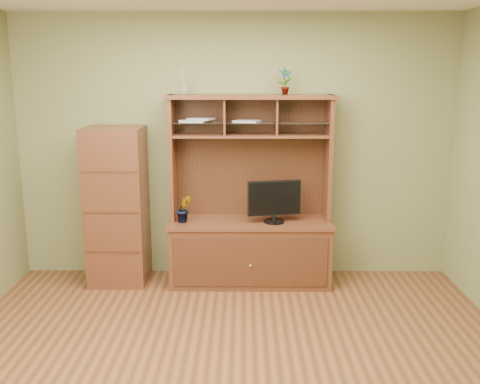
{
  "coord_description": "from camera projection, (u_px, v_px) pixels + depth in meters",
  "views": [
    {
      "loc": [
        0.09,
        -3.49,
        2.11
      ],
      "look_at": [
        0.06,
        1.2,
        1.06
      ],
      "focal_mm": 40.0,
      "sensor_mm": 36.0,
      "label": 1
    }
  ],
  "objects": [
    {
      "name": "room",
      "position": [
        230.0,
        189.0,
        3.57
      ],
      "size": [
        4.54,
        4.04,
        2.74
      ],
      "color": "#4F2D16",
      "rests_on": "ground"
    },
    {
      "name": "media_hutch",
      "position": [
        250.0,
        232.0,
        5.44
      ],
      "size": [
        1.66,
        0.61,
        1.9
      ],
      "color": "#411F12",
      "rests_on": "room"
    },
    {
      "name": "monitor",
      "position": [
        274.0,
        201.0,
        5.28
      ],
      "size": [
        0.53,
        0.21,
        0.42
      ],
      "rotation": [
        0.0,
        0.0,
        0.2
      ],
      "color": "black",
      "rests_on": "media_hutch"
    },
    {
      "name": "orchid_plant",
      "position": [
        184.0,
        209.0,
        5.3
      ],
      "size": [
        0.18,
        0.15,
        0.28
      ],
      "primitive_type": "imported",
      "rotation": [
        0.0,
        0.0,
        0.22
      ],
      "color": "#316021",
      "rests_on": "media_hutch"
    },
    {
      "name": "top_plant",
      "position": [
        285.0,
        81.0,
        5.18
      ],
      "size": [
        0.16,
        0.13,
        0.26
      ],
      "primitive_type": "imported",
      "rotation": [
        0.0,
        0.0,
        0.33
      ],
      "color": "#2A6523",
      "rests_on": "media_hutch"
    },
    {
      "name": "reed_diffuser",
      "position": [
        183.0,
        84.0,
        5.19
      ],
      "size": [
        0.05,
        0.05,
        0.26
      ],
      "color": "silver",
      "rests_on": "media_hutch"
    },
    {
      "name": "magazines",
      "position": [
        214.0,
        120.0,
        5.27
      ],
      "size": [
        0.82,
        0.26,
        0.04
      ],
      "color": "silver",
      "rests_on": "media_hutch"
    },
    {
      "name": "side_cabinet",
      "position": [
        117.0,
        206.0,
        5.38
      ],
      "size": [
        0.57,
        0.52,
        1.59
      ],
      "color": "#411F12",
      "rests_on": "room"
    }
  ]
}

